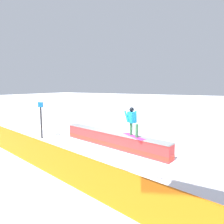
{
  "coord_description": "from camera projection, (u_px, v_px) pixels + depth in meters",
  "views": [
    {
      "loc": [
        -5.01,
        8.57,
        3.07
      ],
      "look_at": [
        -0.65,
        1.14,
        1.95
      ],
      "focal_mm": 32.33,
      "sensor_mm": 36.0,
      "label": 1
    }
  ],
  "objects": [
    {
      "name": "trail_marker",
      "position": [
        41.0,
        119.0,
        11.74
      ],
      "size": [
        0.4,
        0.1,
        2.13
      ],
      "color": "#262628",
      "rests_on": "ground_plane"
    },
    {
      "name": "grind_box",
      "position": [
        112.0,
        140.0,
        10.2
      ],
      "size": [
        6.42,
        1.87,
        0.76
      ],
      "color": "red",
      "rests_on": "ground_plane"
    },
    {
      "name": "ground_plane",
      "position": [
        112.0,
        147.0,
        10.24
      ],
      "size": [
        120.0,
        120.0,
        0.0
      ],
      "primitive_type": "plane",
      "color": "white"
    },
    {
      "name": "safety_fence",
      "position": [
        54.0,
        161.0,
        6.82
      ],
      "size": [
        11.85,
        2.51,
        1.09
      ],
      "primitive_type": "cube",
      "rotation": [
        0.0,
        0.0,
        -0.2
      ],
      "color": "orange",
      "rests_on": "ground_plane"
    },
    {
      "name": "snowboarder",
      "position": [
        132.0,
        121.0,
        9.3
      ],
      "size": [
        1.4,
        1.05,
        1.33
      ],
      "color": "#C73292",
      "rests_on": "grind_box"
    }
  ]
}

